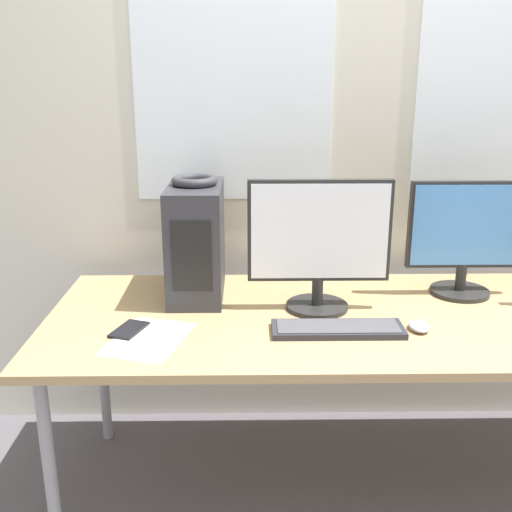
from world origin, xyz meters
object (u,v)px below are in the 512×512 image
object	(u,v)px
monitor_right_near	(465,236)
mouse	(419,326)
cell_phone	(129,330)
keyboard	(338,329)
monitor_main	(319,242)
pc_tower	(196,241)
headphones	(194,181)

from	to	relation	value
monitor_right_near	mouse	bearing A→B (deg)	-126.55
cell_phone	monitor_right_near	bearing A→B (deg)	34.60
monitor_right_near	cell_phone	distance (m)	1.23
keyboard	monitor_main	bearing A→B (deg)	102.03
pc_tower	headphones	bearing A→B (deg)	90.00
pc_tower	cell_phone	distance (m)	0.44
headphones	keyboard	distance (m)	0.72
headphones	cell_phone	xyz separation A→B (m)	(-0.19, -0.34, -0.42)
mouse	cell_phone	xyz separation A→B (m)	(-0.93, 0.00, -0.01)
pc_tower	monitor_main	world-z (taller)	monitor_main
monitor_main	keyboard	distance (m)	0.31
headphones	monitor_right_near	size ratio (longest dim) A/B	0.39
monitor_right_near	cell_phone	xyz separation A→B (m)	(-1.17, -0.32, -0.22)
monitor_main	monitor_right_near	size ratio (longest dim) A/B	1.14
pc_tower	cell_phone	bearing A→B (deg)	-119.57
pc_tower	cell_phone	world-z (taller)	pc_tower
monitor_main	keyboard	world-z (taller)	monitor_main
pc_tower	headphones	world-z (taller)	headphones
headphones	monitor_main	distance (m)	0.49
monitor_main	cell_phone	bearing A→B (deg)	-163.38
keyboard	mouse	distance (m)	0.26
monitor_main	pc_tower	bearing A→B (deg)	160.29
pc_tower	cell_phone	size ratio (longest dim) A/B	2.64
headphones	monitor_right_near	distance (m)	1.00
monitor_main	headphones	bearing A→B (deg)	160.19
pc_tower	mouse	distance (m)	0.83
monitor_main	cell_phone	xyz separation A→B (m)	(-0.62, -0.19, -0.24)
mouse	cell_phone	distance (m)	0.93
pc_tower	mouse	bearing A→B (deg)	-25.03
headphones	monitor_main	world-z (taller)	monitor_main
monitor_main	cell_phone	size ratio (longest dim) A/B	3.12
monitor_right_near	keyboard	distance (m)	0.64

